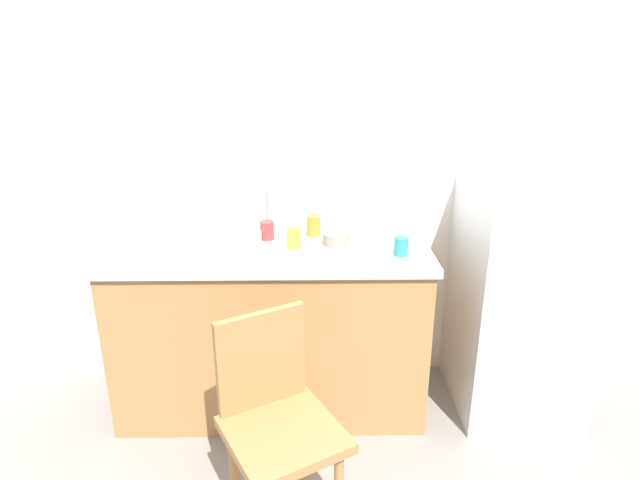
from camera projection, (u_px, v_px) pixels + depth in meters
back_wall at (286, 161)px, 2.77m from camera, size 4.80×0.10×2.52m
cabinet_base at (272, 330)px, 2.72m from camera, size 1.54×0.60×0.86m
countertop at (269, 250)px, 2.57m from camera, size 1.58×0.64×0.04m
faucet at (270, 206)px, 2.75m from camera, size 0.02×0.02×0.27m
refrigerator at (520, 303)px, 2.67m from camera, size 0.60×0.62×1.18m
chair at (276, 419)px, 1.96m from camera, size 0.54×0.54×0.89m
dish_tray at (232, 242)px, 2.55m from camera, size 0.28×0.20×0.05m
terracotta_bowl at (336, 239)px, 2.58m from camera, size 0.13×0.13×0.06m
cup_teal at (401, 246)px, 2.44m from camera, size 0.07×0.07×0.09m
cup_yellow at (294, 238)px, 2.53m from camera, size 0.07×0.07×0.10m
cup_red at (267, 230)px, 2.65m from camera, size 0.07×0.07×0.09m
cup_orange at (314, 225)px, 2.70m from camera, size 0.07×0.07×0.11m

